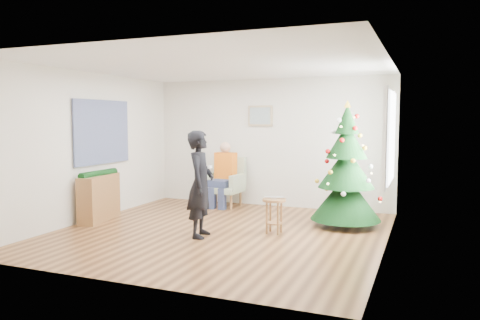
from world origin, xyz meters
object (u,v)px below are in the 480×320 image
at_px(armchair, 225,188).
at_px(console, 99,198).
at_px(standing_man, 201,184).
at_px(christmas_tree, 346,170).
at_px(stool, 274,216).

xyz_separation_m(armchair, console, (-1.50, -2.06, 0.03)).
xyz_separation_m(standing_man, console, (-2.17, 0.36, -0.41)).
height_order(christmas_tree, stool, christmas_tree).
relative_size(christmas_tree, standing_man, 1.30).
bearing_deg(standing_man, console, 69.25).
xyz_separation_m(christmas_tree, armchair, (-2.59, 0.88, -0.57)).
bearing_deg(armchair, christmas_tree, -13.86).
relative_size(standing_man, console, 1.61).
xyz_separation_m(stool, console, (-3.14, -0.25, 0.12)).
distance_m(armchair, console, 2.55).
bearing_deg(stool, standing_man, -147.75).
bearing_deg(console, stool, -5.27).
relative_size(christmas_tree, armchair, 2.09).
height_order(stool, armchair, armchair).
height_order(stool, standing_man, standing_man).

